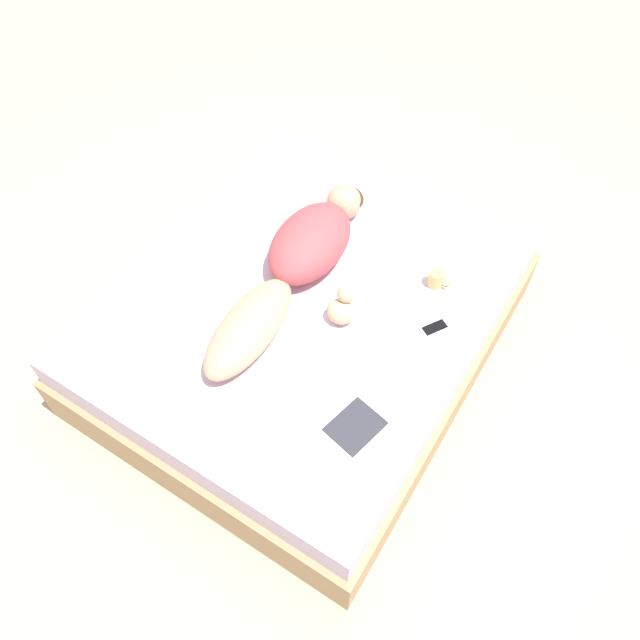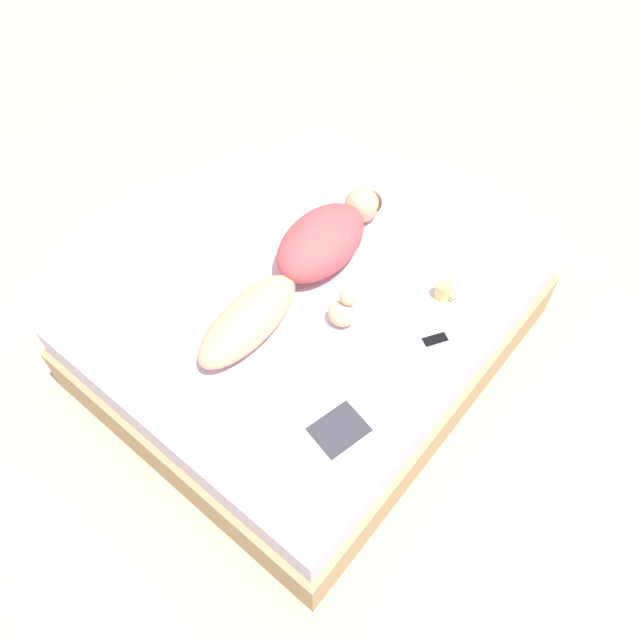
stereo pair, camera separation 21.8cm
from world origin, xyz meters
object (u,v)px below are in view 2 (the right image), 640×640
(person, at_px, (305,260))
(open_magazine, at_px, (320,408))
(coffee_mug, at_px, (444,291))
(cell_phone, at_px, (435,340))

(person, height_order, open_magazine, person)
(open_magazine, xyz_separation_m, coffee_mug, (0.07, 0.85, 0.04))
(person, distance_m, coffee_mug, 0.68)
(open_magazine, height_order, cell_phone, same)
(open_magazine, distance_m, cell_phone, 0.63)
(person, relative_size, cell_phone, 8.87)
(person, distance_m, cell_phone, 0.73)
(person, bearing_deg, coffee_mug, 24.19)
(open_magazine, height_order, coffee_mug, coffee_mug)
(coffee_mug, xyz_separation_m, cell_phone, (0.11, -0.24, -0.04))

